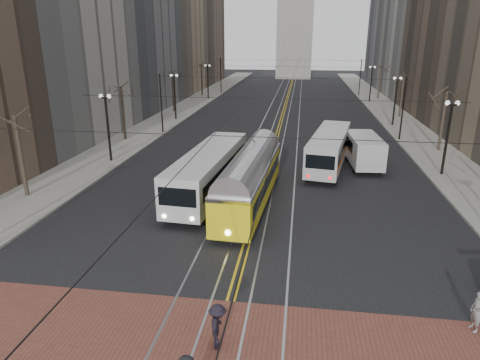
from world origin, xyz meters
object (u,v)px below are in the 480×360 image
(transit_bus, at_px, (209,173))
(streetcar, at_px, (250,183))
(rear_bus, at_px, (329,150))
(cargo_van, at_px, (364,152))
(pedestrian_b, at_px, (477,311))
(sedan_grey, at_px, (315,145))
(pedestrian_d, at_px, (218,327))

(transit_bus, xyz_separation_m, streetcar, (3.00, -1.54, -0.07))
(streetcar, height_order, rear_bus, streetcar)
(cargo_van, distance_m, pedestrian_b, 21.10)
(streetcar, height_order, pedestrian_b, streetcar)
(sedan_grey, distance_m, pedestrian_b, 25.65)
(transit_bus, bearing_deg, sedan_grey, 62.98)
(streetcar, bearing_deg, pedestrian_b, -45.56)
(transit_bus, height_order, cargo_van, transit_bus)
(pedestrian_d, bearing_deg, cargo_van, -24.13)
(sedan_grey, bearing_deg, streetcar, -106.16)
(transit_bus, height_order, pedestrian_b, transit_bus)
(streetcar, xyz_separation_m, rear_bus, (5.49, 9.42, -0.01))
(pedestrian_b, bearing_deg, streetcar, -152.51)
(rear_bus, xyz_separation_m, pedestrian_d, (-4.97, -22.97, -0.59))
(pedestrian_b, height_order, pedestrian_d, pedestrian_d)
(streetcar, bearing_deg, transit_bus, 156.32)
(sedan_grey, height_order, pedestrian_d, pedestrian_d)
(transit_bus, distance_m, cargo_van, 14.02)
(rear_bus, bearing_deg, transit_bus, -127.28)
(rear_bus, relative_size, pedestrian_b, 6.90)
(streetcar, xyz_separation_m, sedan_grey, (4.50, 13.81, -0.71))
(transit_bus, relative_size, pedestrian_d, 7.22)
(streetcar, relative_size, sedan_grey, 2.80)
(streetcar, distance_m, pedestrian_d, 13.58)
(cargo_van, height_order, pedestrian_b, cargo_van)
(cargo_van, height_order, sedan_grey, cargo_van)
(rear_bus, relative_size, sedan_grey, 2.51)
(transit_bus, distance_m, pedestrian_b, 18.13)
(streetcar, distance_m, sedan_grey, 14.54)
(streetcar, bearing_deg, pedestrian_d, -84.28)
(cargo_van, bearing_deg, transit_bus, -148.07)
(streetcar, relative_size, rear_bus, 1.12)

